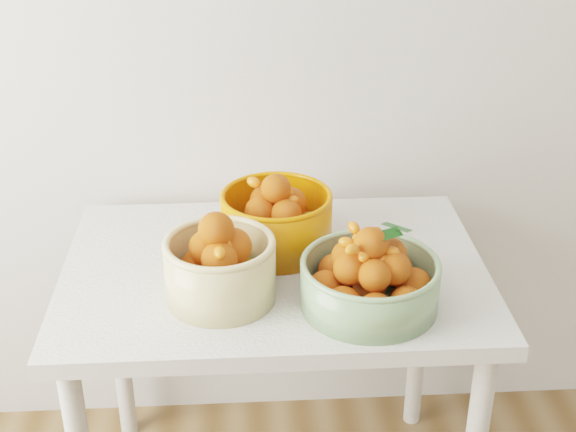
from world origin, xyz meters
name	(u,v)px	position (x,y,z in m)	size (l,w,h in m)	color
table	(274,300)	(-0.17, 1.60, 0.65)	(1.00, 0.70, 0.75)	silver
bowl_cream	(220,266)	(-0.29, 1.47, 0.83)	(0.27, 0.27, 0.21)	#DAC385
bowl_green	(370,279)	(0.03, 1.42, 0.82)	(0.32, 0.32, 0.19)	#7A9F6D
bowl_orange	(277,219)	(-0.16, 1.69, 0.83)	(0.34, 0.34, 0.20)	orange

